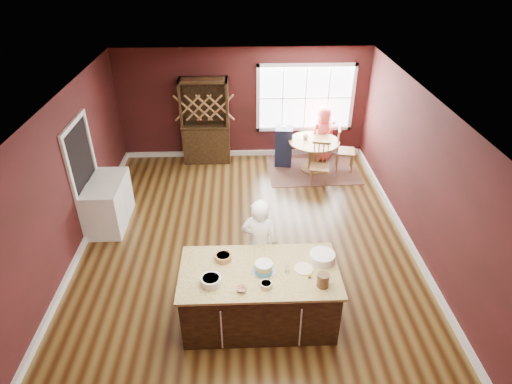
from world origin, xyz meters
TOP-DOWN VIEW (x-y plane):
  - room_shell at (0.00, 0.00)m, footprint 7.00×7.00m
  - window at (1.50, 3.47)m, footprint 2.36×0.10m
  - doorway at (-2.97, 0.60)m, footprint 0.08×1.26m
  - kitchen_island at (0.15, -1.96)m, footprint 2.21×1.16m
  - dining_table at (1.63, 2.64)m, footprint 1.18×1.18m
  - baker at (0.19, -1.27)m, footprint 0.69×0.56m
  - layer_cake at (0.21, -1.96)m, footprint 0.35×0.35m
  - bowl_blue at (-0.51, -2.18)m, footprint 0.28×0.28m
  - bowl_yellow at (-0.36, -1.70)m, footprint 0.24×0.24m
  - bowl_pink at (-0.10, -2.33)m, footprint 0.14×0.14m
  - bowl_olive at (0.22, -2.26)m, footprint 0.16×0.16m
  - drinking_glass at (0.53, -1.99)m, footprint 0.07×0.07m
  - dinner_plate at (0.76, -1.95)m, footprint 0.27×0.27m
  - white_tub at (1.05, -1.77)m, footprint 0.36×0.36m
  - stoneware_crock at (0.97, -2.27)m, footprint 0.16×0.16m
  - toy_figurine at (0.82, -2.12)m, footprint 0.04×0.04m
  - rug at (1.63, 2.64)m, footprint 2.15×1.69m
  - chair_east at (2.39, 2.59)m, footprint 0.50×0.52m
  - chair_south at (1.66, 1.89)m, footprint 0.50×0.49m
  - chair_north at (2.04, 3.49)m, footprint 0.45×0.43m
  - seated_woman at (1.93, 3.16)m, footprint 0.79×0.67m
  - high_chair at (0.96, 2.94)m, footprint 0.45×0.45m
  - toddler at (0.88, 2.99)m, footprint 0.18×0.14m
  - table_plate at (1.85, 2.49)m, footprint 0.21×0.21m
  - table_cup at (1.45, 2.76)m, footprint 0.15×0.15m
  - hutch at (-0.91, 3.22)m, footprint 1.13×0.47m
  - washer at (-2.64, 0.28)m, footprint 0.64×0.62m
  - dryer at (-2.64, 0.92)m, footprint 0.63×0.61m

SIDE VIEW (x-z plane):
  - rug at x=1.63m, z-range 0.00..0.01m
  - kitchen_island at x=0.15m, z-range -0.02..0.90m
  - dryer at x=-2.64m, z-range 0.00..0.91m
  - washer at x=-2.64m, z-range 0.00..0.92m
  - chair_north at x=2.04m, z-range 0.00..0.94m
  - high_chair at x=0.96m, z-range 0.00..1.00m
  - chair_south at x=1.66m, z-range 0.00..1.01m
  - dining_table at x=1.63m, z-range 0.16..0.91m
  - chair_east at x=2.39m, z-range 0.00..1.08m
  - seated_woman at x=1.93m, z-range 0.00..1.36m
  - table_plate at x=1.85m, z-range 0.75..0.77m
  - table_cup at x=1.45m, z-range 0.75..0.85m
  - toddler at x=0.88m, z-range 0.68..0.94m
  - baker at x=0.19m, z-range 0.00..1.64m
  - dinner_plate at x=0.76m, z-range 0.92..0.94m
  - bowl_pink at x=-0.10m, z-range 0.92..0.97m
  - bowl_olive at x=0.22m, z-range 0.92..0.98m
  - toy_figurine at x=0.82m, z-range 0.92..0.99m
  - bowl_yellow at x=-0.36m, z-range 0.92..1.01m
  - bowl_blue at x=-0.51m, z-range 0.92..1.03m
  - white_tub at x=1.05m, z-range 0.92..1.04m
  - drinking_glass at x=0.53m, z-range 0.92..1.06m
  - layer_cake at x=0.21m, z-range 0.92..1.06m
  - stoneware_crock at x=0.97m, z-range 0.92..1.11m
  - doorway at x=-2.97m, z-range -0.04..2.09m
  - hutch at x=-0.91m, z-range 0.00..2.07m
  - room_shell at x=0.00m, z-range -2.15..4.85m
  - window at x=1.50m, z-range 0.67..2.33m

